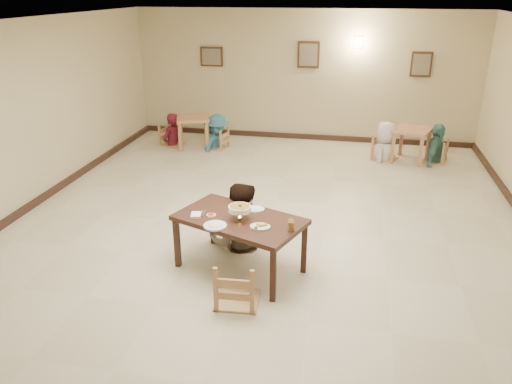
% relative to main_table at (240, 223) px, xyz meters
% --- Properties ---
extents(floor, '(10.00, 10.00, 0.00)m').
position_rel_main_table_xyz_m(floor, '(0.11, 1.24, -0.66)').
color(floor, beige).
rests_on(floor, ground).
extents(ceiling, '(10.00, 10.00, 0.00)m').
position_rel_main_table_xyz_m(ceiling, '(0.11, 1.24, 2.34)').
color(ceiling, white).
rests_on(ceiling, wall_back).
extents(wall_back, '(10.00, 0.00, 10.00)m').
position_rel_main_table_xyz_m(wall_back, '(0.11, 6.24, 0.84)').
color(wall_back, beige).
rests_on(wall_back, floor).
extents(wall_left, '(0.00, 10.00, 10.00)m').
position_rel_main_table_xyz_m(wall_left, '(-3.89, 1.24, 0.84)').
color(wall_left, beige).
rests_on(wall_left, floor).
extents(baseboard_back, '(8.00, 0.06, 0.12)m').
position_rel_main_table_xyz_m(baseboard_back, '(0.11, 6.21, -0.60)').
color(baseboard_back, '#321F17').
rests_on(baseboard_back, floor).
extents(baseboard_left, '(0.06, 10.00, 0.12)m').
position_rel_main_table_xyz_m(baseboard_left, '(-3.86, 1.24, -0.60)').
color(baseboard_left, '#321F17').
rests_on(baseboard_left, floor).
extents(picture_a, '(0.55, 0.04, 0.45)m').
position_rel_main_table_xyz_m(picture_a, '(-2.09, 6.19, 1.24)').
color(picture_a, '#3D2617').
rests_on(picture_a, wall_back).
extents(picture_b, '(0.50, 0.04, 0.60)m').
position_rel_main_table_xyz_m(picture_b, '(0.21, 6.19, 1.34)').
color(picture_b, '#3D2617').
rests_on(picture_b, wall_back).
extents(picture_c, '(0.45, 0.04, 0.55)m').
position_rel_main_table_xyz_m(picture_c, '(2.71, 6.19, 1.19)').
color(picture_c, '#3D2617').
rests_on(picture_c, wall_back).
extents(wall_sconce, '(0.16, 0.05, 0.22)m').
position_rel_main_table_xyz_m(wall_sconce, '(1.31, 6.20, 1.64)').
color(wall_sconce, '#FFD88C').
rests_on(wall_sconce, wall_back).
extents(main_table, '(1.80, 1.41, 0.74)m').
position_rel_main_table_xyz_m(main_table, '(0.00, 0.00, 0.00)').
color(main_table, '#3D2117').
rests_on(main_table, floor).
extents(chair_far, '(0.41, 0.41, 0.87)m').
position_rel_main_table_xyz_m(chair_far, '(-0.12, 0.79, -0.23)').
color(chair_far, tan).
rests_on(chair_far, floor).
extents(chair_near, '(0.50, 0.50, 1.07)m').
position_rel_main_table_xyz_m(chair_near, '(0.13, -0.72, -0.13)').
color(chair_near, tan).
rests_on(chair_near, floor).
extents(main_diner, '(0.98, 0.80, 1.86)m').
position_rel_main_table_xyz_m(main_diner, '(-0.17, 0.69, 0.27)').
color(main_diner, gray).
rests_on(main_diner, floor).
extents(curry_warmer, '(0.32, 0.29, 0.26)m').
position_rel_main_table_xyz_m(curry_warmer, '(0.02, -0.05, 0.23)').
color(curry_warmer, silver).
rests_on(curry_warmer, main_table).
extents(rice_plate_far, '(0.27, 0.27, 0.06)m').
position_rel_main_table_xyz_m(rice_plate_far, '(0.14, 0.28, 0.09)').
color(rice_plate_far, white).
rests_on(rice_plate_far, main_table).
extents(rice_plate_near, '(0.28, 0.28, 0.06)m').
position_rel_main_table_xyz_m(rice_plate_near, '(-0.24, -0.30, 0.09)').
color(rice_plate_near, white).
rests_on(rice_plate_near, main_table).
extents(fried_plate, '(0.25, 0.25, 0.05)m').
position_rel_main_table_xyz_m(fried_plate, '(0.31, -0.23, 0.10)').
color(fried_plate, white).
rests_on(fried_plate, main_table).
extents(chili_dish, '(0.12, 0.12, 0.02)m').
position_rel_main_table_xyz_m(chili_dish, '(-0.37, -0.02, 0.09)').
color(chili_dish, white).
rests_on(chili_dish, main_table).
extents(napkin_cutlery, '(0.18, 0.26, 0.03)m').
position_rel_main_table_xyz_m(napkin_cutlery, '(-0.55, -0.06, 0.10)').
color(napkin_cutlery, white).
rests_on(napkin_cutlery, main_table).
extents(drink_glass, '(0.08, 0.08, 0.15)m').
position_rel_main_table_xyz_m(drink_glass, '(0.68, -0.24, 0.15)').
color(drink_glass, white).
rests_on(drink_glass, main_table).
extents(bg_table_left, '(0.91, 0.91, 0.72)m').
position_rel_main_table_xyz_m(bg_table_left, '(-2.24, 5.04, -0.08)').
color(bg_table_left, tan).
rests_on(bg_table_left, floor).
extents(bg_table_right, '(0.90, 0.90, 0.70)m').
position_rel_main_table_xyz_m(bg_table_right, '(2.56, 5.01, -0.10)').
color(bg_table_right, tan).
rests_on(bg_table_right, floor).
extents(bg_chair_ll, '(0.45, 0.45, 0.96)m').
position_rel_main_table_xyz_m(bg_chair_ll, '(-2.78, 5.06, -0.18)').
color(bg_chair_ll, tan).
rests_on(bg_chair_ll, floor).
extents(bg_chair_lr, '(0.43, 0.43, 0.92)m').
position_rel_main_table_xyz_m(bg_chair_lr, '(-1.70, 5.07, -0.21)').
color(bg_chair_lr, tan).
rests_on(bg_chair_lr, floor).
extents(bg_chair_rl, '(0.47, 0.47, 1.01)m').
position_rel_main_table_xyz_m(bg_chair_rl, '(2.04, 5.00, -0.16)').
color(bg_chair_rl, tan).
rests_on(bg_chair_rl, floor).
extents(bg_chair_rr, '(0.42, 0.42, 0.90)m').
position_rel_main_table_xyz_m(bg_chair_rr, '(3.08, 5.04, -0.21)').
color(bg_chair_rr, tan).
rests_on(bg_chair_rr, floor).
extents(bg_diner_a, '(0.53, 0.65, 1.53)m').
position_rel_main_table_xyz_m(bg_diner_a, '(-2.78, 5.06, 0.10)').
color(bg_diner_a, '#591220').
rests_on(bg_diner_a, floor).
extents(bg_diner_b, '(0.81, 1.13, 1.57)m').
position_rel_main_table_xyz_m(bg_diner_b, '(-1.70, 5.07, 0.12)').
color(bg_diner_b, teal).
rests_on(bg_diner_b, floor).
extents(bg_diner_c, '(0.78, 0.94, 1.64)m').
position_rel_main_table_xyz_m(bg_diner_c, '(2.04, 5.00, 0.16)').
color(bg_diner_c, silver).
rests_on(bg_diner_c, floor).
extents(bg_diner_d, '(0.70, 1.04, 1.63)m').
position_rel_main_table_xyz_m(bg_diner_d, '(3.08, 5.04, 0.15)').
color(bg_diner_d, teal).
rests_on(bg_diner_d, floor).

